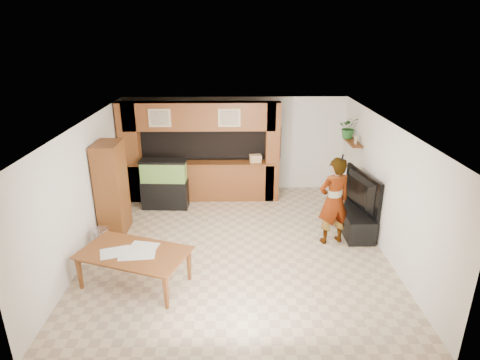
{
  "coord_description": "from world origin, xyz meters",
  "views": [
    {
      "loc": [
        -0.03,
        -7.44,
        4.3
      ],
      "look_at": [
        0.09,
        0.6,
        1.25
      ],
      "focal_mm": 30.0,
      "sensor_mm": 36.0,
      "label": 1
    }
  ],
  "objects_px": {
    "aquarium": "(165,185)",
    "pantry_cabinet": "(112,189)",
    "dining_table": "(134,269)",
    "television": "(356,191)",
    "person": "(334,201)"
  },
  "relations": [
    {
      "from": "television",
      "to": "aquarium",
      "type": "bearing_deg",
      "value": 62.28
    },
    {
      "from": "person",
      "to": "television",
      "type": "bearing_deg",
      "value": -155.56
    },
    {
      "from": "person",
      "to": "dining_table",
      "type": "xyz_separation_m",
      "value": [
        -3.83,
        -1.51,
        -0.62
      ]
    },
    {
      "from": "television",
      "to": "person",
      "type": "xyz_separation_m",
      "value": [
        -0.63,
        -0.54,
        0.01
      ]
    },
    {
      "from": "pantry_cabinet",
      "to": "person",
      "type": "relative_size",
      "value": 1.08
    },
    {
      "from": "television",
      "to": "dining_table",
      "type": "height_order",
      "value": "television"
    },
    {
      "from": "television",
      "to": "person",
      "type": "relative_size",
      "value": 0.77
    },
    {
      "from": "aquarium",
      "to": "dining_table",
      "type": "distance_m",
      "value": 3.35
    },
    {
      "from": "pantry_cabinet",
      "to": "aquarium",
      "type": "distance_m",
      "value": 1.62
    },
    {
      "from": "television",
      "to": "person",
      "type": "height_order",
      "value": "person"
    },
    {
      "from": "television",
      "to": "dining_table",
      "type": "distance_m",
      "value": 4.94
    },
    {
      "from": "television",
      "to": "dining_table",
      "type": "bearing_deg",
      "value": 103.14
    },
    {
      "from": "person",
      "to": "dining_table",
      "type": "relative_size",
      "value": 1.01
    },
    {
      "from": "dining_table",
      "to": "television",
      "type": "bearing_deg",
      "value": 44.21
    },
    {
      "from": "aquarium",
      "to": "pantry_cabinet",
      "type": "bearing_deg",
      "value": -122.88
    }
  ]
}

